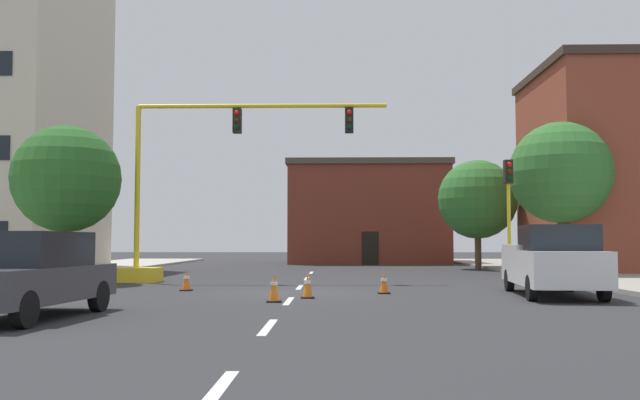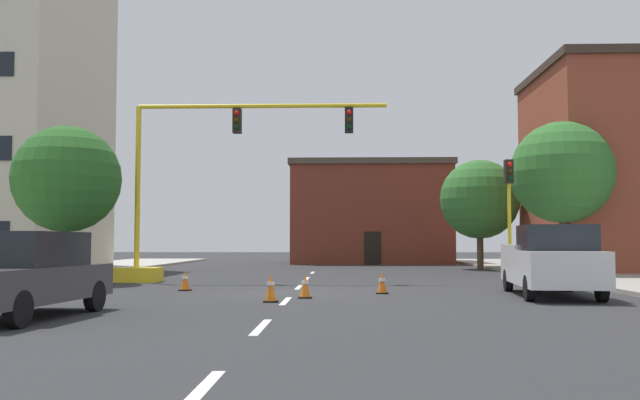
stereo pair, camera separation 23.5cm
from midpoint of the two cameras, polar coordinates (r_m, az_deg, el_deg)
name	(u,v)px [view 2 (the right image)]	position (r m, az deg, el deg)	size (l,w,h in m)	color
ground_plane	(294,293)	(21.26, -1.84, -7.56)	(160.00, 160.00, 0.00)	#2D2D30
sidewalk_left	(8,276)	(32.37, -23.90, -5.72)	(6.00, 56.00, 0.14)	#B2ADA3
sidewalk_right	(614,277)	(31.30, 23.07, -5.83)	(6.00, 56.00, 0.14)	#9E998E
lane_stripe_seg_0	(198,393)	(7.45, -8.97, -15.28)	(0.16, 2.40, 0.01)	silver
lane_stripe_seg_1	(261,327)	(12.82, -4.30, -10.28)	(0.16, 2.40, 0.01)	silver
lane_stripe_seg_2	(286,301)	(18.27, -2.45, -8.23)	(0.16, 2.40, 0.01)	silver
lane_stripe_seg_3	(299,287)	(23.75, -1.45, -7.12)	(0.16, 2.40, 0.01)	silver
lane_stripe_seg_4	(307,278)	(29.23, -0.84, -6.42)	(0.16, 2.40, 0.01)	silver
lane_stripe_seg_5	(313,273)	(34.72, -0.41, -5.94)	(0.16, 2.40, 0.01)	silver
building_brick_center	(370,213)	(50.26, 4.24, -1.08)	(11.27, 8.20, 7.12)	brown
traffic_signal_gantry	(174,221)	(27.27, -11.59, -1.69)	(10.46, 1.20, 6.83)	yellow
traffic_light_pole_right	(509,192)	(28.81, 15.40, 0.67)	(0.32, 0.47, 4.80)	yellow
tree_right_far	(480,199)	(40.11, 13.05, 0.05)	(4.43, 4.43, 6.12)	brown
tree_right_mid	(562,173)	(32.51, 19.33, 2.12)	(4.47, 4.47, 6.82)	#4C3823
tree_left_near	(67,179)	(27.43, -19.72, 1.60)	(3.95, 3.95, 5.82)	brown
pickup_truck_white	(550,262)	(20.84, 18.60, -4.79)	(2.47, 5.55, 1.99)	white
sedan_dark_gray_near_left	(23,274)	(15.31, -22.64, -5.59)	(2.26, 4.65, 1.74)	#3D3D42
traffic_cone_roadside_a	(382,283)	(20.86, 5.41, -6.78)	(0.36, 0.36, 0.63)	black
traffic_cone_roadside_b	(305,286)	(19.14, -0.88, -7.04)	(0.36, 0.36, 0.67)	black
traffic_cone_roadside_c	(271,288)	(17.94, -3.65, -7.18)	(0.36, 0.36, 0.73)	black
traffic_cone_roadside_d	(185,281)	(22.44, -10.65, -6.49)	(0.36, 0.36, 0.63)	black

